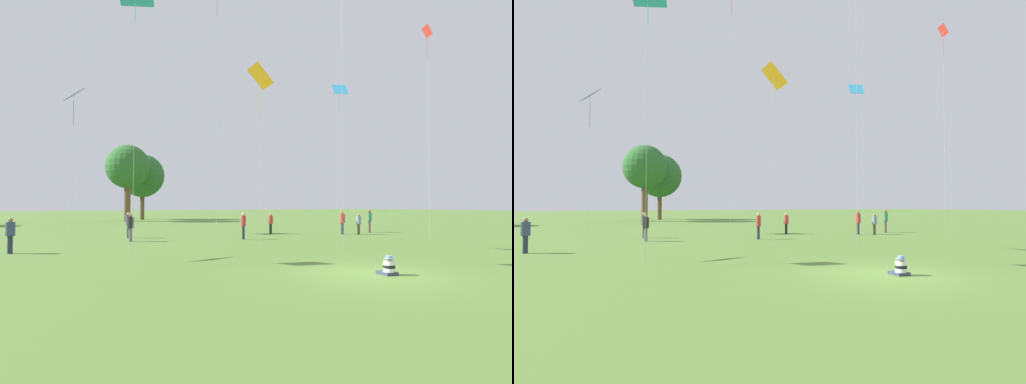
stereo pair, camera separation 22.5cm
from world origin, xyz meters
TOP-DOWN VIEW (x-y plane):
  - ground_plane at (0.00, 0.00)m, footprint 300.00×300.00m
  - seated_toddler at (0.40, -0.36)m, footprint 0.50×0.59m
  - person_standing_0 at (-4.20, 17.88)m, footprint 0.46×0.46m
  - person_standing_1 at (-4.56, 15.24)m, footprint 0.40×0.40m
  - person_standing_2 at (11.57, 13.18)m, footprint 0.38×0.38m
  - person_standing_3 at (13.73, 14.32)m, footprint 0.42×0.42m
  - person_standing_4 at (-10.50, 11.60)m, footprint 0.55×0.55m
  - person_standing_5 at (2.10, 13.42)m, footprint 0.37×0.37m
  - person_standing_6 at (10.50, 13.76)m, footprint 0.54×0.54m
  - person_standing_7 at (5.93, 16.55)m, footprint 0.46×0.46m
  - kite_0 at (13.24, 8.31)m, footprint 0.62×0.82m
  - kite_2 at (16.28, 20.84)m, footprint 1.64×1.35m
  - kite_5 at (0.24, 7.76)m, footprint 1.01×1.37m
  - kite_6 at (-7.28, 23.99)m, footprint 1.50×1.71m
  - distant_tree_0 at (3.76, 50.90)m, footprint 6.44×6.44m
  - distant_tree_2 at (0.55, 45.04)m, footprint 5.78×5.78m

SIDE VIEW (x-z plane):
  - ground_plane at x=0.00m, z-range 0.00..0.00m
  - seated_toddler at x=0.40m, z-range -0.06..0.55m
  - person_standing_2 at x=11.57m, z-range 0.14..1.67m
  - person_standing_7 at x=5.93m, z-range 0.15..1.72m
  - person_standing_4 at x=-10.50m, z-range 0.14..1.76m
  - person_standing_1 at x=-4.56m, z-range 0.15..1.79m
  - person_standing_0 at x=-4.20m, z-range 0.17..1.87m
  - person_standing_5 at x=2.10m, z-range 0.17..1.87m
  - person_standing_6 at x=10.50m, z-range 0.16..1.89m
  - person_standing_3 at x=13.73m, z-range 0.18..2.00m
  - distant_tree_0 at x=3.76m, z-range 1.64..11.41m
  - distant_tree_2 at x=0.55m, z-range 2.11..12.28m
  - kite_5 at x=0.24m, z-range 3.92..13.00m
  - kite_6 at x=-7.28m, z-range 4.93..16.10m
  - kite_0 at x=13.24m, z-range 5.82..19.95m
  - kite_2 at x=16.28m, z-range 6.20..20.29m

